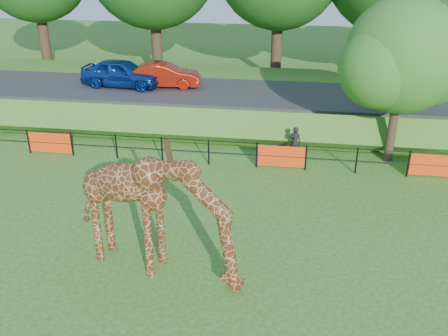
# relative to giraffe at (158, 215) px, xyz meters

# --- Properties ---
(ground) EXTENTS (90.00, 90.00, 0.00)m
(ground) POSITION_rel_giraffe_xyz_m (0.07, -0.60, -1.81)
(ground) COLOR #2C6118
(ground) RESTS_ON ground
(giraffe) EXTENTS (5.13, 2.26, 3.62)m
(giraffe) POSITION_rel_giraffe_xyz_m (0.00, 0.00, 0.00)
(giraffe) COLOR #4E2510
(giraffe) RESTS_ON ground
(perimeter_fence) EXTENTS (28.07, 0.10, 1.10)m
(perimeter_fence) POSITION_rel_giraffe_xyz_m (0.07, 7.40, -1.26)
(perimeter_fence) COLOR black
(perimeter_fence) RESTS_ON ground
(embankment) EXTENTS (40.00, 9.00, 1.30)m
(embankment) POSITION_rel_giraffe_xyz_m (0.07, 14.90, -1.16)
(embankment) COLOR #2C6118
(embankment) RESTS_ON ground
(road) EXTENTS (40.00, 5.00, 0.12)m
(road) POSITION_rel_giraffe_xyz_m (0.07, 13.40, -0.45)
(road) COLOR #29292B
(road) RESTS_ON embankment
(car_blue) EXTENTS (4.44, 2.17, 1.46)m
(car_blue) POSITION_rel_giraffe_xyz_m (-5.64, 13.51, 0.34)
(car_blue) COLOR navy
(car_blue) RESTS_ON road
(car_red) EXTENTS (3.95, 1.74, 1.26)m
(car_red) POSITION_rel_giraffe_xyz_m (-3.45, 13.77, 0.24)
(car_red) COLOR #AD1E0C
(car_red) RESTS_ON road
(visitor) EXTENTS (0.57, 0.44, 1.39)m
(visitor) POSITION_rel_giraffe_xyz_m (3.59, 8.68, -1.12)
(visitor) COLOR black
(visitor) RESTS_ON ground
(tree_east) EXTENTS (5.40, 4.71, 6.76)m
(tree_east) POSITION_rel_giraffe_xyz_m (7.66, 9.03, 2.47)
(tree_east) COLOR #372819
(tree_east) RESTS_ON ground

